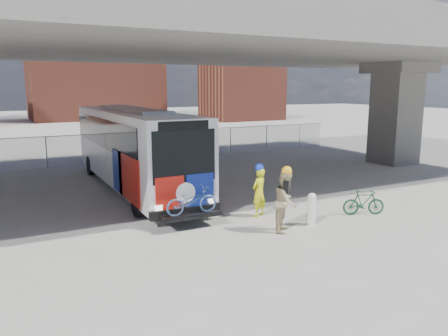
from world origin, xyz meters
TOP-DOWN VIEW (x-y plane):
  - ground at (0.00, 0.00)m, footprint 160.00×160.00m
  - bus at (-2.00, 4.67)m, footprint 2.67×12.90m
  - overpass at (0.00, 4.00)m, footprint 40.00×16.00m
  - chainlink_fence at (0.00, 12.00)m, footprint 30.00×0.06m
  - brick_buildings at (1.23, 48.23)m, footprint 54.00×22.00m
  - smokestack at (14.00, 55.00)m, footprint 2.20×2.20m
  - bollard at (1.70, -3.46)m, footprint 0.29×0.29m
  - cyclist_hivis at (0.69, -1.76)m, footprint 0.76×0.63m
  - cyclist_tan at (0.58, -3.55)m, footprint 1.20×1.19m
  - bike_parked at (4.18, -3.37)m, footprint 1.56×1.03m

SIDE VIEW (x-z plane):
  - ground at x=0.00m, z-range 0.00..0.00m
  - bike_parked at x=4.18m, z-range 0.00..0.92m
  - bollard at x=1.70m, z-range 0.04..1.16m
  - cyclist_hivis at x=0.69m, z-range -0.04..1.91m
  - cyclist_tan at x=0.58m, z-range -0.06..2.08m
  - chainlink_fence at x=0.00m, z-range -13.58..16.42m
  - bus at x=-2.00m, z-range 0.26..3.95m
  - brick_buildings at x=1.23m, z-range -0.58..11.42m
  - overpass at x=0.00m, z-range 2.57..10.52m
  - smokestack at x=14.00m, z-range 0.00..25.00m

